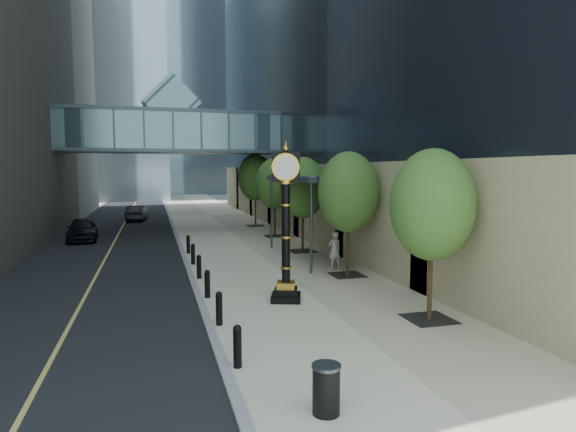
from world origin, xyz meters
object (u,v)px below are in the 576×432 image
object	(u,v)px
trash_bin	(326,391)
car_near	(82,229)
pedestrian	(334,250)
street_clock	(286,235)
car_far	(137,213)

from	to	relation	value
trash_bin	car_near	bearing A→B (deg)	106.43
pedestrian	street_clock	bearing A→B (deg)	40.44
car_near	street_clock	bearing A→B (deg)	-67.54
street_clock	pedestrian	size ratio (longest dim) A/B	3.05
car_near	car_far	xyz separation A→B (m)	(3.06, 12.20, -0.06)
car_near	car_far	distance (m)	12.58
trash_bin	pedestrian	size ratio (longest dim) A/B	0.51
trash_bin	car_far	xyz separation A→B (m)	(-4.51, 37.88, 0.21)
pedestrian	car_far	xyz separation A→B (m)	(-9.47, 25.50, -0.22)
trash_bin	pedestrian	world-z (taller)	pedestrian
car_far	street_clock	bearing A→B (deg)	107.79
street_clock	pedestrian	distance (m)	5.97
street_clock	pedestrian	xyz separation A→B (m)	(3.58, 4.55, -1.46)
car_far	trash_bin	bearing A→B (deg)	103.50
car_far	pedestrian	bearing A→B (deg)	117.08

